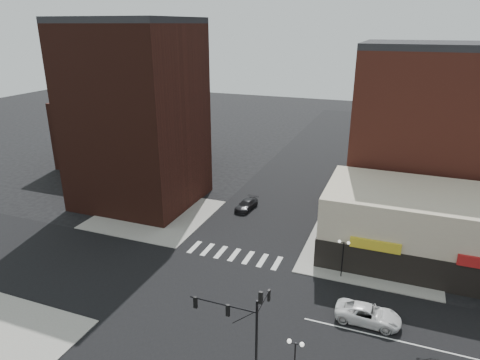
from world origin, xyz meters
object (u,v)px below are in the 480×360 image
(street_lamp_se_a, at_px, (295,352))
(dark_sedan_north, at_px, (246,205))
(white_suv, at_px, (368,314))
(street_lamp_ne, at_px, (343,249))
(traffic_signal, at_px, (246,319))

(street_lamp_se_a, distance_m, dark_sedan_north, 32.26)
(white_suv, bearing_deg, street_lamp_ne, 28.40)
(street_lamp_se_a, relative_size, street_lamp_ne, 1.00)
(street_lamp_ne, relative_size, white_suv, 0.73)
(white_suv, relative_size, dark_sedan_north, 1.20)
(traffic_signal, height_order, street_lamp_se_a, traffic_signal)
(street_lamp_se_a, distance_m, street_lamp_ne, 16.03)
(street_lamp_ne, height_order, white_suv, street_lamp_ne)
(street_lamp_se_a, height_order, dark_sedan_north, street_lamp_se_a)
(street_lamp_se_a, relative_size, dark_sedan_north, 0.88)
(street_lamp_se_a, bearing_deg, white_suv, 65.93)
(traffic_signal, bearing_deg, street_lamp_se_a, -2.57)
(traffic_signal, distance_m, white_suv, 13.10)
(street_lamp_ne, xyz_separation_m, dark_sedan_north, (-15.29, 12.80, -2.60))
(street_lamp_se_a, xyz_separation_m, street_lamp_ne, (1.00, 16.00, 0.00))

